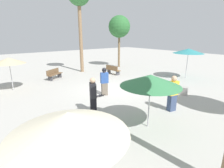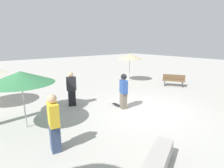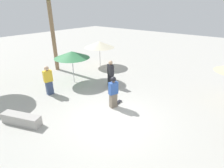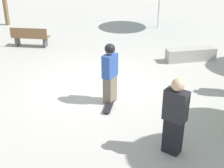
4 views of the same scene
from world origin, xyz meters
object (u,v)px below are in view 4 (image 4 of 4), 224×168
Objects in this scene: skater_main at (110,72)px; bench_near at (30,37)px; concrete_ledge at (191,54)px; bystander_far at (175,117)px; skateboard at (109,106)px.

skater_main reaches higher than bench_near.
concrete_ledge is at bearing -6.75° from bench_near.
bench_near is (0.34, 6.70, 0.18)m from concrete_ledge.
bystander_far is (-1.98, -1.81, -0.06)m from skater_main.
bystander_far is (-1.63, -1.77, 0.83)m from skateboard.
bench_near is (4.50, 4.37, 0.37)m from skateboard.
skateboard is at bearing -49.71° from bench_near.
skater_main is at bearing 148.13° from concrete_ledge.
bystander_far is at bearing 174.43° from concrete_ledge.
bench_near is 8.69m from bystander_far.
skater_main is at bearing 157.07° from bystander_far.
bystander_far is (-6.13, -6.13, 0.47)m from bench_near.
skater_main is at bearing -174.29° from skateboard.
bystander_far reaches higher than skater_main.
concrete_ledge is 1.19× the size of bench_near.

